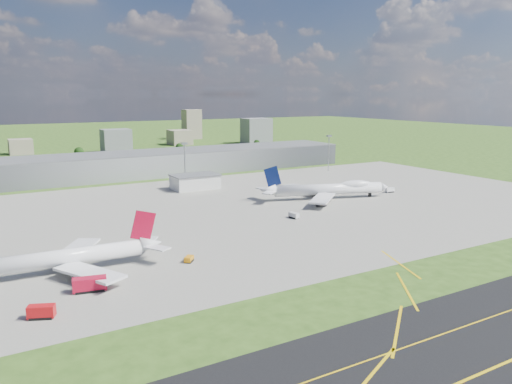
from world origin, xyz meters
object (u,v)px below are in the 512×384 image
tug_yellow (189,259)px  van_white_far (390,190)px  van_white_near (294,216)px  crash_tender (41,312)px  airliner_red_twin (65,258)px  fire_truck (90,285)px  airliner_blue_quad (329,189)px

tug_yellow → van_white_far: van_white_far is taller
van_white_near → tug_yellow: bearing=106.4°
crash_tender → van_white_far: (191.60, 74.13, -0.34)m
airliner_red_twin → van_white_near: bearing=-165.3°
tug_yellow → van_white_far: size_ratio=0.80×
crash_tender → airliner_red_twin: bearing=93.8°
fire_truck → van_white_far: fire_truck is taller
airliner_blue_quad → van_white_near: airliner_blue_quad is taller
airliner_red_twin → van_white_far: (180.65, 43.22, -3.30)m
airliner_blue_quad → tug_yellow: size_ratio=15.87×
airliner_red_twin → tug_yellow: (36.83, -10.05, -3.65)m
crash_tender → tug_yellow: (47.79, 20.86, -0.69)m
airliner_red_twin → van_white_far: 185.78m
van_white_near → crash_tender: bearing=105.3°
van_white_near → fire_truck: bearing=102.8°
crash_tender → fire_truck: bearing=63.0°
airliner_red_twin → crash_tender: 32.93m
airliner_red_twin → tug_yellow: size_ratio=14.64×
tug_yellow → crash_tender: bearing=155.8°
airliner_blue_quad → van_white_far: (40.45, -4.01, -3.80)m
crash_tender → van_white_near: 122.70m
fire_truck → airliner_blue_quad: bearing=37.5°
crash_tender → van_white_far: size_ratio=1.29×
fire_truck → crash_tender: bearing=-128.8°
fire_truck → van_white_far: 188.18m
airliner_blue_quad → fire_truck: airliner_blue_quad is taller
airliner_blue_quad → van_white_far: bearing=12.7°
airliner_blue_quad → van_white_far: 40.83m
crash_tender → van_white_near: bearing=48.5°
van_white_far → fire_truck: bearing=-153.5°
airliner_blue_quad → fire_truck: bearing=-135.7°
crash_tender → van_white_near: crash_tender is taller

